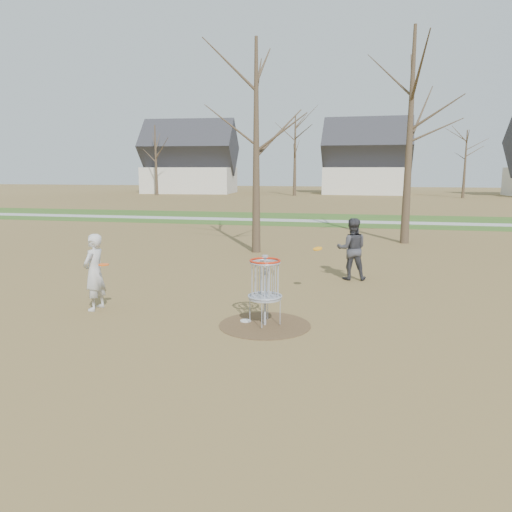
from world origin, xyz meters
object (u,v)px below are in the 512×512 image
(disc_grounded, at_px, (246,321))
(disc_golf_basket, at_px, (265,280))
(player_throwing, at_px, (352,249))
(player_standing, at_px, (94,272))

(disc_grounded, height_order, disc_golf_basket, disc_golf_basket)
(disc_golf_basket, bearing_deg, player_throwing, 71.40)
(player_standing, xyz_separation_m, disc_grounded, (3.38, -0.18, -0.81))
(player_standing, height_order, disc_golf_basket, player_standing)
(disc_grounded, relative_size, disc_golf_basket, 0.16)
(disc_grounded, bearing_deg, disc_golf_basket, -18.45)
(player_throwing, xyz_separation_m, disc_grounded, (-1.95, -4.41, -0.83))
(disc_grounded, xyz_separation_m, disc_golf_basket, (0.42, -0.14, 0.89))
(player_throwing, height_order, disc_grounded, player_throwing)
(player_throwing, bearing_deg, disc_grounded, 59.90)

